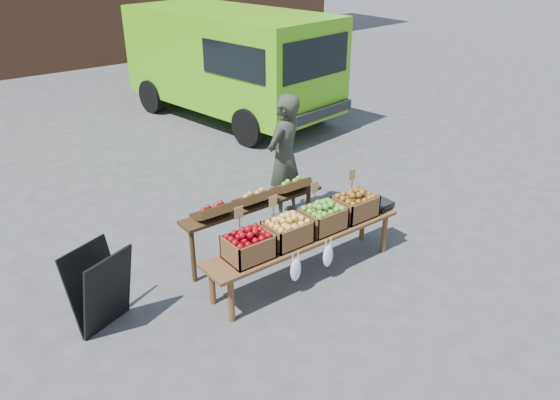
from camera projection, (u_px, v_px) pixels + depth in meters
ground at (292, 282)px, 6.68m from camera, size 80.00×80.00×0.00m
delivery_van at (231, 66)px, 12.13m from camera, size 3.21×5.58×2.36m
vendor at (284, 158)px, 7.84m from camera, size 0.79×0.65×1.87m
chalkboard_sign at (101, 289)px, 5.74m from camera, size 0.70×0.54×0.94m
back_table at (254, 222)px, 6.96m from camera, size 2.10×0.44×1.04m
display_bench at (305, 256)px, 6.69m from camera, size 2.70×0.56×0.57m
crate_golden_apples at (248, 247)px, 6.05m from camera, size 0.50×0.40×0.28m
crate_russet_pears at (287, 232)px, 6.35m from camera, size 0.50×0.40×0.28m
crate_red_apples at (323, 219)px, 6.65m from camera, size 0.50×0.40×0.28m
crate_green_apples at (355, 206)px, 6.95m from camera, size 0.50×0.40×0.28m
weighing_scale at (378, 204)px, 7.22m from camera, size 0.34×0.30×0.08m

